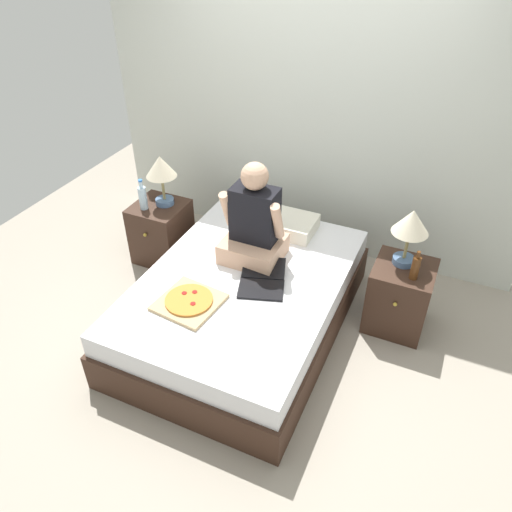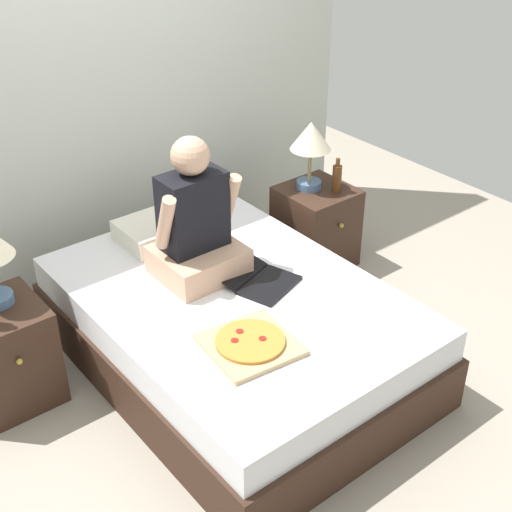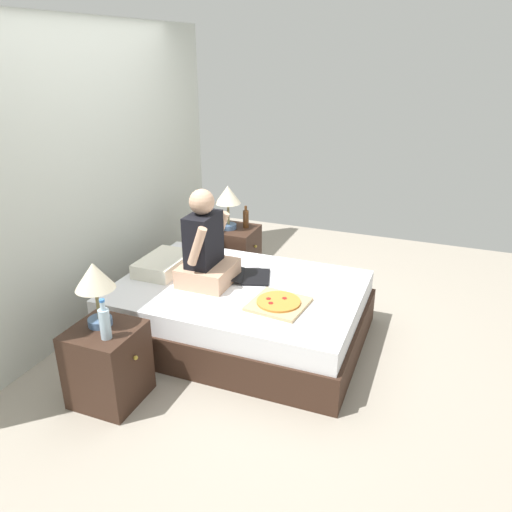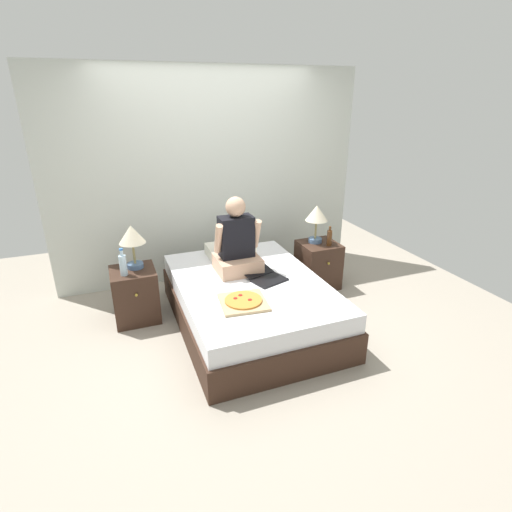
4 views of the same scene
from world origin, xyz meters
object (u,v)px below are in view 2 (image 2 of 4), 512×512
(nightstand_right, at_px, (316,227))
(lamp_on_right_nightstand, at_px, (311,141))
(beer_bottle, at_px, (337,178))
(nightstand_left, at_px, (5,355))
(bed, at_px, (234,329))
(pizza_box, at_px, (250,344))
(person_seated, at_px, (195,226))
(laptop, at_px, (259,279))

(nightstand_right, bearing_deg, lamp_on_right_nightstand, 120.93)
(nightstand_right, relative_size, beer_bottle, 2.39)
(nightstand_left, bearing_deg, beer_bottle, -2.60)
(bed, bearing_deg, beer_bottle, 20.03)
(nightstand_left, bearing_deg, nightstand_right, 0.00)
(nightstand_right, distance_m, pizza_box, 1.59)
(person_seated, xyz_separation_m, laptop, (0.19, -0.29, -0.27))
(bed, height_order, nightstand_right, nightstand_right)
(person_seated, xyz_separation_m, pizza_box, (-0.17, -0.69, -0.27))
(nightstand_right, relative_size, person_seated, 0.71)
(nightstand_right, bearing_deg, nightstand_left, 180.00)
(bed, relative_size, nightstand_right, 3.63)
(lamp_on_right_nightstand, distance_m, person_seated, 1.12)
(beer_bottle, distance_m, laptop, 1.08)
(bed, xyz_separation_m, nightstand_right, (1.07, 0.51, 0.04))
(person_seated, relative_size, laptop, 1.58)
(nightstand_left, height_order, laptop, laptop)
(nightstand_left, height_order, person_seated, person_seated)
(laptop, distance_m, pizza_box, 0.54)
(nightstand_left, bearing_deg, lamp_on_right_nightstand, 1.36)
(nightstand_right, height_order, lamp_on_right_nightstand, lamp_on_right_nightstand)
(bed, xyz_separation_m, pizza_box, (-0.21, -0.41, 0.26))
(person_seated, bearing_deg, nightstand_right, 12.23)
(nightstand_right, bearing_deg, laptop, -149.92)
(bed, distance_m, pizza_box, 0.53)
(laptop, xyz_separation_m, pizza_box, (-0.37, -0.40, -0.00))
(bed, bearing_deg, person_seated, 97.74)
(nightstand_left, xyz_separation_m, pizza_box, (0.86, -0.92, 0.22))
(bed, relative_size, beer_bottle, 8.70)
(nightstand_right, distance_m, lamp_on_right_nightstand, 0.60)
(person_seated, height_order, pizza_box, person_seated)
(laptop, bearing_deg, person_seated, 124.05)
(nightstand_left, xyz_separation_m, beer_bottle, (2.20, -0.10, 0.37))
(nightstand_left, relative_size, laptop, 1.12)
(nightstand_left, relative_size, nightstand_right, 1.00)
(nightstand_left, bearing_deg, person_seated, -13.09)
(nightstand_left, distance_m, lamp_on_right_nightstand, 2.19)
(nightstand_right, xyz_separation_m, laptop, (-0.91, -0.53, 0.22))
(laptop, bearing_deg, beer_bottle, 23.55)
(bed, bearing_deg, pizza_box, -117.34)
(nightstand_left, bearing_deg, bed, -25.74)
(bed, height_order, laptop, laptop)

